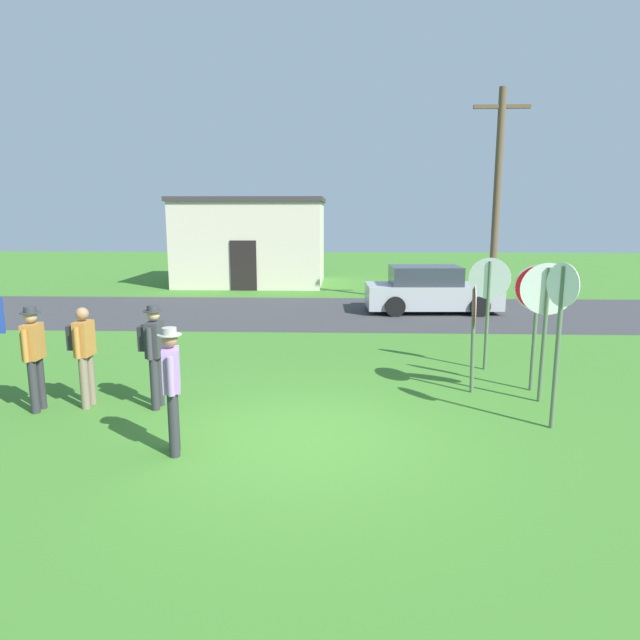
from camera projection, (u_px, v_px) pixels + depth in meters
name	position (u px, v px, depth m)	size (l,w,h in m)	color
ground_plane	(301.00, 438.00, 8.15)	(80.00, 80.00, 0.00)	#3D7528
street_asphalt	(324.00, 312.00, 18.47)	(60.00, 6.40, 0.01)	#38383A
building_background	(252.00, 241.00, 25.87)	(6.61, 5.25, 3.90)	beige
utility_pole	(497.00, 197.00, 18.36)	(1.80, 0.24, 7.14)	brown
parked_car_on_street	(430.00, 291.00, 18.49)	(4.37, 2.16, 1.51)	#A5A8AD
stop_sign_nearest	(474.00, 320.00, 9.98)	(0.16, 0.76, 1.96)	#51664C
stop_sign_low_front	(536.00, 305.00, 10.04)	(0.72, 0.45, 2.31)	#51664C
stop_sign_rear_right	(560.00, 320.00, 8.21)	(0.26, 0.60, 2.51)	#51664C
stop_sign_center_cluster	(489.00, 293.00, 11.43)	(0.77, 0.36, 2.32)	#51664C
stop_sign_leaning_left	(546.00, 307.00, 9.38)	(0.87, 0.20, 2.40)	#51664C
person_in_blue	(154.00, 349.00, 9.23)	(0.40, 0.57, 1.74)	#2D2D33
person_with_sunhat	(84.00, 350.00, 9.30)	(0.36, 0.57, 1.69)	#7A6B56
person_holding_notes	(34.00, 353.00, 9.09)	(0.31, 0.57, 1.74)	#2D2D33
person_in_dark_shirt	(172.00, 383.00, 7.44)	(0.31, 0.55, 1.74)	#2D2D33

